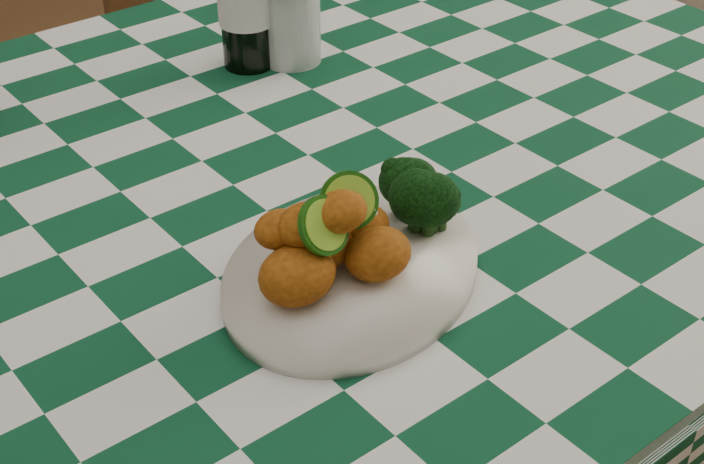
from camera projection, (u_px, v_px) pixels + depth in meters
dining_table at (254, 436)px, 1.30m from camera, size 1.66×1.06×0.79m
plate at (352, 272)px, 0.93m from camera, size 0.35×0.32×0.02m
fried_chicken_pile at (336, 233)px, 0.89m from camera, size 0.14×0.10×0.09m
broccoli_side at (418, 197)px, 0.96m from camera, size 0.08×0.08×0.06m
mason_jar at (290, 19)px, 1.29m from camera, size 0.10×0.10×0.12m
wooden_chair_right at (259, 77)px, 1.91m from camera, size 0.56×0.58×1.02m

